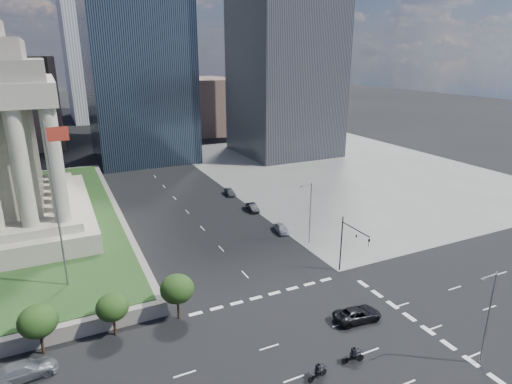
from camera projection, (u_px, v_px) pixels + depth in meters
ground at (135, 155)px, 127.22m from camera, size 500.00×500.00×0.00m
sidewalk_ne at (343, 169)px, 111.81m from camera, size 68.00×90.00×0.03m
flagpole at (56, 198)px, 49.02m from camera, size 2.52×0.24×20.00m
midrise_glass at (136, 49)px, 114.47m from camera, size 26.00×26.00×60.00m
building_filler_ne at (203, 105)px, 163.00m from camera, size 20.00×30.00×20.00m
building_filler_nw at (18, 102)px, 136.30m from camera, size 24.00×30.00×28.00m
traffic_signal_ne at (350, 240)px, 56.71m from camera, size 0.30×5.74×8.00m
street_lamp_south at (488, 314)px, 40.04m from camera, size 2.13×0.22×10.00m
street_lamp_north at (309, 210)px, 66.62m from camera, size 2.13×0.22×10.00m
pickup_truck at (358, 314)px, 48.36m from camera, size 3.07×5.75×1.54m
suv_grey at (24, 370)px, 39.73m from camera, size 5.87×2.81×1.65m
parked_sedan_near at (281, 228)px, 72.20m from camera, size 2.36×4.40×1.42m
parked_sedan_mid at (253, 207)px, 82.05m from camera, size 1.83×4.30×1.38m
parked_sedan_far at (230, 192)px, 91.13m from camera, size 2.09×4.38×1.45m
motorcycle_lead at (353, 355)px, 41.67m from camera, size 2.49×1.04×1.80m
motorcycle_trail at (318, 371)px, 39.58m from camera, size 2.37×1.02×1.71m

